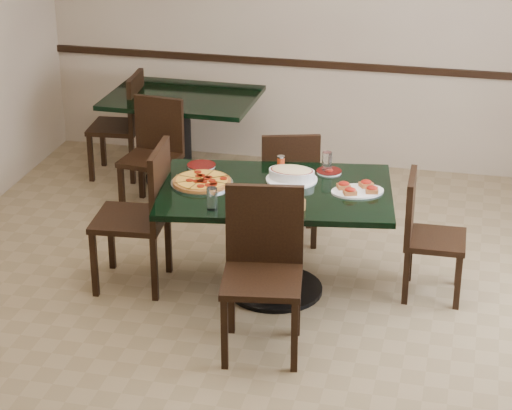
% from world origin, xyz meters
% --- Properties ---
extents(floor, '(5.50, 5.50, 0.00)m').
position_xyz_m(floor, '(0.00, 0.00, 0.00)').
color(floor, olive).
rests_on(floor, ground).
extents(room_shell, '(5.50, 5.50, 5.50)m').
position_xyz_m(room_shell, '(1.02, 1.73, 1.17)').
color(room_shell, silver).
rests_on(room_shell, floor).
extents(main_table, '(1.62, 1.18, 0.75)m').
position_xyz_m(main_table, '(0.04, 0.31, 0.57)').
color(main_table, black).
rests_on(main_table, floor).
extents(back_table, '(1.24, 0.91, 0.75)m').
position_xyz_m(back_table, '(-1.13, 2.08, 0.52)').
color(back_table, black).
rests_on(back_table, floor).
extents(chair_far, '(0.51, 0.51, 0.89)m').
position_xyz_m(chair_far, '(-0.01, 1.05, 0.49)').
color(chair_far, black).
rests_on(chair_far, floor).
extents(chair_near, '(0.53, 0.53, 1.00)m').
position_xyz_m(chair_near, '(0.11, -0.36, 0.57)').
color(chair_near, black).
rests_on(chair_near, floor).
extents(chair_right, '(0.40, 0.40, 0.84)m').
position_xyz_m(chair_right, '(1.00, 0.50, 0.47)').
color(chair_right, black).
rests_on(chair_right, floor).
extents(chair_left, '(0.50, 0.50, 1.00)m').
position_xyz_m(chair_left, '(-0.83, 0.20, 0.57)').
color(chair_left, black).
rests_on(chair_left, floor).
extents(back_chair_near, '(0.46, 0.46, 0.88)m').
position_xyz_m(back_chair_near, '(-1.19, 1.50, 0.49)').
color(back_chair_near, black).
rests_on(back_chair_near, floor).
extents(back_chair_left, '(0.45, 0.45, 0.90)m').
position_xyz_m(back_chair_left, '(-1.64, 2.06, 0.50)').
color(back_chair_left, black).
rests_on(back_chair_left, floor).
extents(pepperoni_pizza, '(0.41, 0.41, 0.04)m').
position_xyz_m(pepperoni_pizza, '(-0.44, 0.28, 0.77)').
color(pepperoni_pizza, '#B4B5BC').
rests_on(pepperoni_pizza, main_table).
extents(lasagna_casserole, '(0.34, 0.34, 0.09)m').
position_xyz_m(lasagna_casserole, '(0.12, 0.47, 0.80)').
color(lasagna_casserole, silver).
rests_on(lasagna_casserole, main_table).
extents(bread_basket, '(0.24, 0.18, 0.09)m').
position_xyz_m(bread_basket, '(0.18, 0.03, 0.79)').
color(bread_basket, brown).
rests_on(bread_basket, main_table).
extents(bruschetta_platter, '(0.41, 0.35, 0.05)m').
position_xyz_m(bruschetta_platter, '(0.57, 0.36, 0.77)').
color(bruschetta_platter, silver).
rests_on(bruschetta_platter, main_table).
extents(side_plate_near, '(0.19, 0.19, 0.02)m').
position_xyz_m(side_plate_near, '(-0.06, -0.06, 0.76)').
color(side_plate_near, silver).
rests_on(side_plate_near, main_table).
extents(side_plate_far_r, '(0.17, 0.17, 0.03)m').
position_xyz_m(side_plate_far_r, '(0.34, 0.66, 0.76)').
color(side_plate_far_r, silver).
rests_on(side_plate_far_r, main_table).
extents(side_plate_far_l, '(0.20, 0.20, 0.02)m').
position_xyz_m(side_plate_far_l, '(-0.53, 0.57, 0.76)').
color(side_plate_far_l, silver).
rests_on(side_plate_far_l, main_table).
extents(napkin_setting, '(0.21, 0.21, 0.01)m').
position_xyz_m(napkin_setting, '(-0.01, -0.09, 0.75)').
color(napkin_setting, white).
rests_on(napkin_setting, main_table).
extents(water_glass_a, '(0.07, 0.07, 0.14)m').
position_xyz_m(water_glass_a, '(0.32, 0.67, 0.82)').
color(water_glass_a, white).
rests_on(water_glass_a, main_table).
extents(water_glass_b, '(0.07, 0.07, 0.14)m').
position_xyz_m(water_glass_b, '(-0.27, -0.10, 0.82)').
color(water_glass_b, white).
rests_on(water_glass_b, main_table).
extents(pepper_shaker, '(0.05, 0.05, 0.09)m').
position_xyz_m(pepper_shaker, '(0.00, 0.66, 0.80)').
color(pepper_shaker, '#AF3812').
rests_on(pepper_shaker, main_table).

